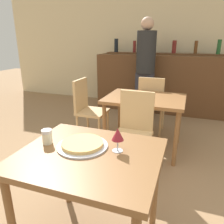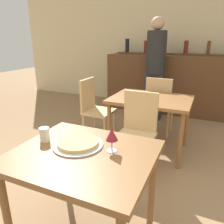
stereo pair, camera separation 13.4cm
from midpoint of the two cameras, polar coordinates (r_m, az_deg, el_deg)
The scene contains 12 objects.
wall_back at distance 5.07m, azimuth 13.22°, elevation 17.52°, with size 8.00×0.05×2.80m.
dining_table_near at distance 1.49m, azimuth -8.49°, elevation -13.86°, with size 0.91×0.77×0.76m.
dining_table_far at distance 2.88m, azimuth 7.23°, elevation 2.18°, with size 1.01×0.76×0.73m.
bar_counter at distance 4.65m, azimuth 11.70°, elevation 7.30°, with size 2.60×0.56×1.15m.
bar_back_shelf at distance 4.71m, azimuth 12.18°, elevation 15.24°, with size 2.39×0.24×0.35m.
chair_far_side_front at distance 2.42m, azimuth 4.24°, elevation -4.03°, with size 0.40×0.40×0.91m.
chair_far_side_back at distance 3.44m, azimuth 9.17°, elevation 2.67°, with size 0.40×0.40×0.91m.
chair_far_side_left at distance 3.19m, azimuth -7.66°, elevation 1.51°, with size 0.40×0.40×0.91m.
pizza_tray at distance 1.52m, azimuth -10.26°, elevation -8.39°, with size 0.35×0.35×0.04m.
cheese_shaker at distance 1.61m, azimuth -18.91°, elevation -6.12°, with size 0.07×0.07×0.10m.
person_standing at distance 4.06m, azimuth 7.79°, elevation 11.85°, with size 0.34×0.34×1.81m.
wine_glass at distance 1.40m, azimuth -1.26°, elevation -6.07°, with size 0.08×0.08×0.16m.
Camera 1 is at (0.56, -1.12, 1.45)m, focal length 35.00 mm.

